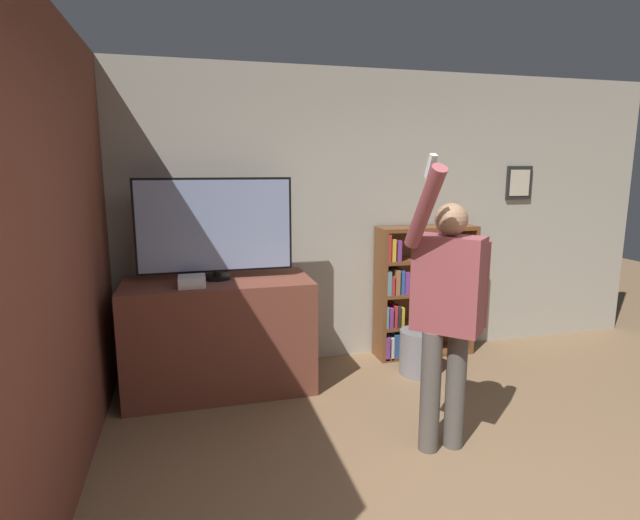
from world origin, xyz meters
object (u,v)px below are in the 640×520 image
Objects in this scene: game_console at (192,281)px; person at (447,306)px; television at (215,227)px; bookshelf at (416,293)px; waste_bin at (419,352)px.

person reaches higher than game_console.
person is at bearing -44.83° from television.
television is 1.93m from person.
bookshelf is 3.20× the size of waste_bin.
waste_bin is at bearing 116.36° from person.
game_console is 0.54× the size of waste_bin.
game_console is at bearing -179.24° from waste_bin.
television reaches higher than waste_bin.
television is at bearing 46.18° from game_console.
television is 5.80× the size of game_console.
game_console is 2.08m from waste_bin.
person is at bearing -109.30° from bookshelf.
person reaches higher than bookshelf.
television is 3.11× the size of waste_bin.
bookshelf reaches higher than waste_bin.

